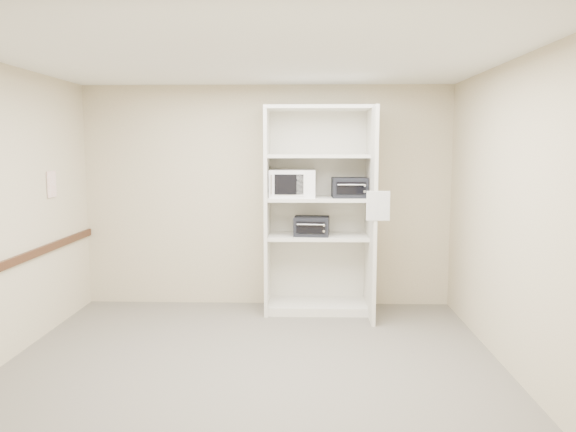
{
  "coord_description": "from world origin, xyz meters",
  "views": [
    {
      "loc": [
        0.46,
        -4.88,
        1.94
      ],
      "look_at": [
        0.28,
        1.25,
        1.2
      ],
      "focal_mm": 35.0,
      "sensor_mm": 36.0,
      "label": 1
    }
  ],
  "objects_px": {
    "toaster_oven_lower": "(312,226)",
    "toaster_oven_upper": "(349,188)",
    "shelving_unit": "(322,217)",
    "microwave": "(293,183)"
  },
  "relations": [
    {
      "from": "shelving_unit",
      "to": "toaster_oven_upper",
      "type": "height_order",
      "value": "shelving_unit"
    },
    {
      "from": "shelving_unit",
      "to": "toaster_oven_upper",
      "type": "bearing_deg",
      "value": -9.75
    },
    {
      "from": "toaster_oven_upper",
      "to": "toaster_oven_lower",
      "type": "height_order",
      "value": "toaster_oven_upper"
    },
    {
      "from": "microwave",
      "to": "toaster_oven_lower",
      "type": "xyz_separation_m",
      "value": [
        0.23,
        -0.06,
        -0.5
      ]
    },
    {
      "from": "toaster_oven_upper",
      "to": "toaster_oven_lower",
      "type": "bearing_deg",
      "value": 178.71
    },
    {
      "from": "shelving_unit",
      "to": "microwave",
      "type": "relative_size",
      "value": 4.54
    },
    {
      "from": "toaster_oven_lower",
      "to": "toaster_oven_upper",
      "type": "bearing_deg",
      "value": 5.8
    },
    {
      "from": "microwave",
      "to": "toaster_oven_lower",
      "type": "distance_m",
      "value": 0.55
    },
    {
      "from": "microwave",
      "to": "shelving_unit",
      "type": "bearing_deg",
      "value": 1.76
    },
    {
      "from": "shelving_unit",
      "to": "toaster_oven_upper",
      "type": "xyz_separation_m",
      "value": [
        0.32,
        -0.05,
        0.35
      ]
    }
  ]
}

